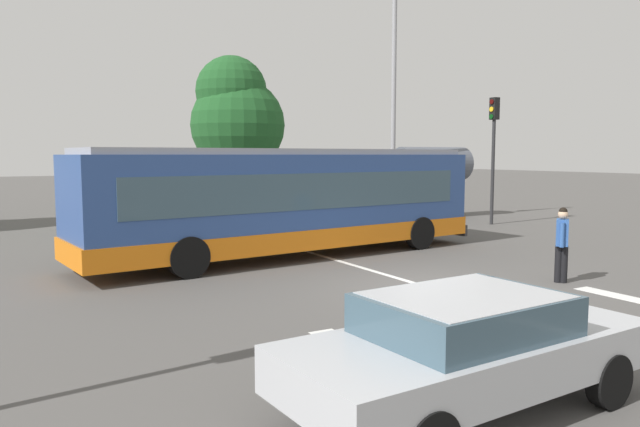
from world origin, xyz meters
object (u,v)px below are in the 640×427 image
object	(u,v)px
bus_stop_shelter	(432,165)
twin_arm_street_lamp	(394,78)
parked_car_teal	(120,212)
parked_car_charcoal	(194,209)
pedestrian_crossing_street	(562,240)
traffic_light_far_corner	(494,141)
parked_car_silver	(310,203)
parked_car_black	(257,206)
background_tree_right	(236,115)
foreground_sedan	(468,344)
city_transit_bus	(289,201)

from	to	relation	value
bus_stop_shelter	twin_arm_street_lamp	xyz separation A→B (m)	(-2.91, -0.92, 3.66)
twin_arm_street_lamp	parked_car_teal	bearing A→B (deg)	166.81
parked_car_teal	parked_car_charcoal	distance (m)	2.75
parked_car_charcoal	twin_arm_street_lamp	size ratio (longest dim) A/B	0.45
pedestrian_crossing_street	traffic_light_far_corner	distance (m)	11.90
parked_car_charcoal	traffic_light_far_corner	xyz separation A→B (m)	(11.29, -4.66, 2.71)
parked_car_teal	bus_stop_shelter	distance (m)	13.85
parked_car_silver	parked_car_charcoal	bearing A→B (deg)	-176.78
parked_car_teal	bus_stop_shelter	bearing A→B (deg)	-6.69
traffic_light_far_corner	bus_stop_shelter	bearing A→B (deg)	95.95
parked_car_charcoal	parked_car_black	world-z (taller)	same
parked_car_black	parked_car_silver	world-z (taller)	same
pedestrian_crossing_street	parked_car_teal	xyz separation A→B (m)	(-6.87, 14.20, -0.20)
pedestrian_crossing_street	parked_car_teal	distance (m)	15.78
parked_car_charcoal	twin_arm_street_lamp	xyz separation A→B (m)	(8.02, -2.16, 5.31)
pedestrian_crossing_street	bus_stop_shelter	size ratio (longest dim) A/B	0.46
parked_car_teal	bus_stop_shelter	xyz separation A→B (m)	(13.66, -1.60, 1.65)
background_tree_right	traffic_light_far_corner	bearing A→B (deg)	-62.51
parked_car_charcoal	parked_car_black	xyz separation A→B (m)	(2.71, 0.03, 0.00)
pedestrian_crossing_street	foreground_sedan	size ratio (longest dim) A/B	0.37
background_tree_right	parked_car_teal	bearing A→B (deg)	-136.07
foreground_sedan	parked_car_teal	bearing A→B (deg)	90.57
pedestrian_crossing_street	background_tree_right	bearing A→B (deg)	88.09
twin_arm_street_lamp	traffic_light_far_corner	bearing A→B (deg)	-37.43
parked_car_silver	background_tree_right	size ratio (longest dim) A/B	0.57
parked_car_teal	parked_car_charcoal	bearing A→B (deg)	-7.50
parked_car_teal	traffic_light_far_corner	bearing A→B (deg)	-19.71
bus_stop_shelter	twin_arm_street_lamp	distance (m)	4.77
parked_car_silver	background_tree_right	world-z (taller)	background_tree_right
traffic_light_far_corner	parked_car_silver	bearing A→B (deg)	140.04
traffic_light_far_corner	parked_car_black	bearing A→B (deg)	151.36
pedestrian_crossing_street	parked_car_charcoal	bearing A→B (deg)	106.69
pedestrian_crossing_street	parked_car_black	xyz separation A→B (m)	(-1.44, 13.87, -0.20)
pedestrian_crossing_street	background_tree_right	size ratio (longest dim) A/B	0.21
parked_car_teal	traffic_light_far_corner	xyz separation A→B (m)	(14.01, -5.02, 2.71)
background_tree_right	parked_car_charcoal	bearing A→B (deg)	-122.39
foreground_sedan	parked_car_charcoal	world-z (taller)	same
parked_car_silver	traffic_light_far_corner	bearing A→B (deg)	-39.96
parked_car_black	background_tree_right	distance (m)	9.01
city_transit_bus	parked_car_charcoal	world-z (taller)	city_transit_bus
twin_arm_street_lamp	pedestrian_crossing_street	bearing A→B (deg)	-108.33
foreground_sedan	bus_stop_shelter	bearing A→B (deg)	51.09
foreground_sedan	twin_arm_street_lamp	world-z (taller)	twin_arm_street_lamp
parked_car_charcoal	background_tree_right	size ratio (longest dim) A/B	0.56
foreground_sedan	traffic_light_far_corner	world-z (taller)	traffic_light_far_corner
parked_car_black	pedestrian_crossing_street	bearing A→B (deg)	-84.06
city_transit_bus	parked_car_silver	size ratio (longest dim) A/B	2.64
foreground_sedan	parked_car_teal	distance (m)	18.29
pedestrian_crossing_street	parked_car_black	size ratio (longest dim) A/B	0.37
pedestrian_crossing_street	background_tree_right	distance (m)	21.90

